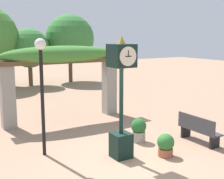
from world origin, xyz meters
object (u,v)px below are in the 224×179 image
Objects in this scene: pedestal_clock at (121,95)px; potted_plant_near_right at (166,145)px; lamp_post at (41,74)px; park_bench at (198,130)px; potted_plant_near_left at (139,130)px.

pedestal_clock reaches higher than potted_plant_near_right.
park_bench is at bearing -18.46° from lamp_post.
potted_plant_near_right is 0.20× the size of lamp_post.
lamp_post is at bearing 144.27° from pedestal_clock.
lamp_post is at bearing 147.59° from potted_plant_near_right.
pedestal_clock reaches higher than potted_plant_near_left.
lamp_post reaches higher than potted_plant_near_right.
park_bench is (2.78, -0.23, -1.38)m from pedestal_clock.
lamp_post is (-1.80, 1.30, 0.55)m from pedestal_clock.
lamp_post reaches higher than park_bench.
lamp_post is at bearing 171.01° from potted_plant_near_left.
park_bench is at bearing 11.70° from potted_plant_near_right.
pedestal_clock is 1.02× the size of lamp_post.
potted_plant_near_left is at bearing 56.35° from park_bench.
potted_plant_near_right is 0.43× the size of park_bench.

